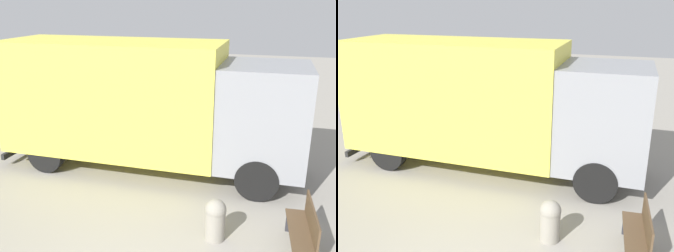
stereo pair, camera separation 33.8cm
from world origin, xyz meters
The scene contains 3 objects.
delivery_truck centered at (-1.28, 5.66, 1.90)m, with size 8.02×2.36×3.45m.
park_bench centered at (2.73, 2.85, 0.50)m, with size 0.49×1.43×0.95m.
bollard_near_bench centered at (1.10, 2.84, 0.45)m, with size 0.41×0.41×0.85m.
Camera 1 is at (1.94, -3.43, 4.42)m, focal length 40.00 mm.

